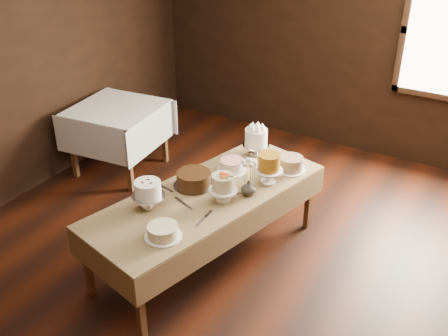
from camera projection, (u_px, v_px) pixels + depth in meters
floor at (213, 269)px, 4.77m from camera, size 5.00×6.00×0.01m
wall_back at (343, 38)px, 6.35m from camera, size 5.00×0.02×2.80m
display_table at (207, 199)px, 4.61m from camera, size 1.39×2.38×0.69m
side_table at (117, 115)px, 6.06m from camera, size 1.04×1.04×0.80m
cake_meringue at (256, 143)px, 5.17m from camera, size 0.27×0.27×0.28m
cake_speckled at (291, 164)px, 4.93m from camera, size 0.30×0.30×0.13m
cake_lattice at (232, 166)px, 4.92m from camera, size 0.28×0.28×0.11m
cake_caramel at (269, 170)px, 4.70m from camera, size 0.26×0.26×0.29m
cake_chocolate at (194, 180)px, 4.67m from camera, size 0.42×0.42×0.14m
cake_flowers at (223, 189)px, 4.45m from camera, size 0.25×0.25×0.25m
cake_swirl at (148, 196)px, 4.35m from camera, size 0.30×0.30×0.25m
cake_cream at (163, 232)px, 4.02m from camera, size 0.31×0.31×0.10m
cake_server_a at (187, 206)px, 4.42m from camera, size 0.23×0.11×0.01m
cake_server_b at (201, 221)px, 4.22m from camera, size 0.04×0.24×0.01m
cake_server_c at (227, 182)px, 4.75m from camera, size 0.10×0.24×0.01m
cake_server_d at (243, 193)px, 4.60m from camera, size 0.18×0.19×0.01m
cake_server_e at (167, 189)px, 4.66m from camera, size 0.24×0.08×0.01m
flower_vase at (248, 188)px, 4.55m from camera, size 0.13×0.13×0.13m
flower_bouquet at (249, 169)px, 4.45m from camera, size 0.14×0.14×0.20m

